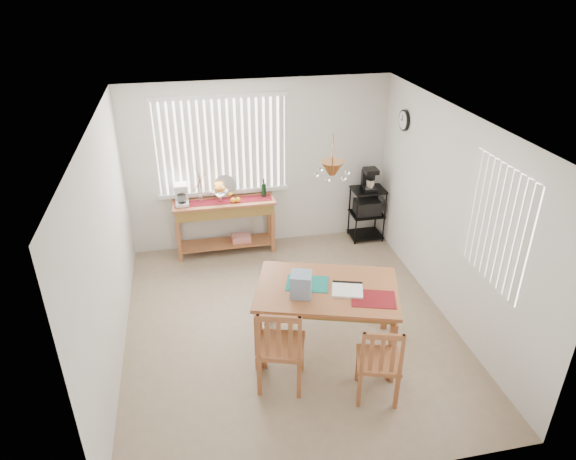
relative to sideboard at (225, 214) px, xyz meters
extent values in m
cube|color=#9D866A|center=(0.58, -2.01, -0.65)|extent=(4.00, 4.50, 0.01)
cube|color=silver|center=(0.58, 0.29, 0.65)|extent=(4.00, 0.10, 2.60)
cube|color=silver|center=(0.58, -4.31, 0.65)|extent=(4.00, 0.10, 2.60)
cube|color=silver|center=(-1.47, -2.01, 0.65)|extent=(0.10, 4.50, 2.60)
cube|color=silver|center=(2.63, -2.01, 0.65)|extent=(0.10, 4.50, 2.60)
cube|color=white|center=(0.58, -2.01, 2.00)|extent=(4.00, 4.50, 0.10)
cube|color=white|center=(0.03, 0.23, 1.00)|extent=(1.90, 0.01, 1.40)
cube|color=white|center=(-0.87, 0.22, 1.00)|extent=(0.07, 0.03, 1.40)
cube|color=white|center=(-0.77, 0.22, 1.00)|extent=(0.07, 0.03, 1.40)
cube|color=white|center=(-0.66, 0.22, 1.00)|extent=(0.07, 0.03, 1.40)
cube|color=white|center=(-0.55, 0.22, 1.00)|extent=(0.07, 0.03, 1.40)
cube|color=white|center=(-0.45, 0.22, 1.00)|extent=(0.07, 0.03, 1.40)
cube|color=white|center=(-0.34, 0.22, 1.00)|extent=(0.07, 0.03, 1.40)
cube|color=white|center=(-0.24, 0.22, 1.00)|extent=(0.07, 0.03, 1.40)
cube|color=white|center=(-0.13, 0.22, 1.00)|extent=(0.07, 0.03, 1.40)
cube|color=white|center=(-0.03, 0.22, 1.00)|extent=(0.07, 0.03, 1.40)
cube|color=white|center=(0.08, 0.22, 1.00)|extent=(0.07, 0.03, 1.40)
cube|color=white|center=(0.18, 0.22, 1.00)|extent=(0.07, 0.03, 1.40)
cube|color=white|center=(0.29, 0.22, 1.00)|extent=(0.07, 0.03, 1.40)
cube|color=white|center=(0.40, 0.22, 1.00)|extent=(0.07, 0.03, 1.40)
cube|color=white|center=(0.50, 0.22, 1.00)|extent=(0.07, 0.03, 1.40)
cube|color=white|center=(0.61, 0.22, 1.00)|extent=(0.07, 0.03, 1.40)
cube|color=white|center=(0.71, 0.22, 1.00)|extent=(0.07, 0.03, 1.40)
cube|color=white|center=(0.82, 0.22, 1.00)|extent=(0.07, 0.03, 1.40)
cube|color=white|center=(0.92, 0.22, 1.00)|extent=(0.07, 0.03, 1.40)
cube|color=white|center=(0.03, 0.21, 0.27)|extent=(1.98, 0.06, 0.06)
cube|color=white|center=(0.03, 0.21, 1.73)|extent=(1.98, 0.06, 0.06)
cube|color=white|center=(2.57, -2.91, 1.00)|extent=(0.01, 1.10, 1.30)
cube|color=white|center=(2.56, -3.41, 1.00)|extent=(0.03, 0.07, 1.30)
cube|color=white|center=(2.56, -3.30, 1.00)|extent=(0.03, 0.07, 1.30)
cube|color=white|center=(2.56, -3.19, 1.00)|extent=(0.03, 0.07, 1.30)
cube|color=white|center=(2.56, -3.08, 1.00)|extent=(0.03, 0.07, 1.30)
cube|color=white|center=(2.56, -2.97, 1.00)|extent=(0.03, 0.07, 1.30)
cube|color=white|center=(2.56, -2.86, 1.00)|extent=(0.03, 0.07, 1.30)
cube|color=white|center=(2.56, -2.75, 1.00)|extent=(0.03, 0.07, 1.30)
cube|color=white|center=(2.56, -2.64, 1.00)|extent=(0.03, 0.07, 1.30)
cube|color=white|center=(2.56, -2.53, 1.00)|extent=(0.03, 0.07, 1.30)
cube|color=white|center=(2.56, -2.42, 1.00)|extent=(0.03, 0.07, 1.30)
cylinder|color=black|center=(2.55, -0.46, 1.43)|extent=(0.04, 0.30, 0.30)
cylinder|color=white|center=(2.53, -0.46, 1.43)|extent=(0.01, 0.25, 0.25)
cylinder|color=brown|center=(0.90, -2.51, 1.78)|extent=(0.01, 0.01, 0.34)
cone|color=brown|center=(0.90, -2.51, 1.60)|extent=(0.24, 0.24, 0.14)
sphere|color=white|center=(1.06, -2.51, 1.54)|extent=(0.05, 0.05, 0.05)
sphere|color=white|center=(0.98, -2.37, 1.54)|extent=(0.05, 0.05, 0.05)
sphere|color=white|center=(0.82, -2.37, 1.54)|extent=(0.05, 0.05, 0.05)
sphere|color=white|center=(0.74, -2.51, 1.54)|extent=(0.05, 0.05, 0.05)
sphere|color=white|center=(0.82, -2.65, 1.54)|extent=(0.05, 0.05, 0.05)
sphere|color=white|center=(0.98, -2.65, 1.54)|extent=(0.05, 0.05, 0.05)
cube|color=#A96439|center=(-0.01, 0.00, 0.20)|extent=(1.53, 0.43, 0.04)
cube|color=olive|center=(-0.01, 0.00, 0.09)|extent=(1.47, 0.39, 0.15)
cube|color=#A96439|center=(-0.73, -0.17, -0.32)|extent=(0.06, 0.06, 0.66)
cube|color=#A96439|center=(0.71, -0.17, -0.32)|extent=(0.06, 0.06, 0.66)
cube|color=#A96439|center=(-0.73, 0.17, -0.32)|extent=(0.06, 0.06, 0.66)
cube|color=#A96439|center=(0.71, 0.17, -0.32)|extent=(0.06, 0.06, 0.66)
cube|color=#A96439|center=(-0.01, 0.00, -0.50)|extent=(1.41, 0.37, 0.03)
cube|color=red|center=(0.23, 0.00, -0.44)|extent=(0.29, 0.21, 0.10)
cube|color=maroon|center=(-0.01, 0.00, 0.22)|extent=(1.45, 0.24, 0.01)
cube|color=white|center=(-0.62, 0.00, 0.24)|extent=(0.19, 0.23, 0.05)
cube|color=white|center=(-0.62, 0.08, 0.36)|extent=(0.19, 0.08, 0.29)
cube|color=white|center=(-0.62, -0.02, 0.52)|extent=(0.19, 0.21, 0.07)
cylinder|color=white|center=(-0.62, -0.03, 0.32)|extent=(0.12, 0.12, 0.12)
cylinder|color=white|center=(-0.06, -0.02, 0.26)|extent=(0.05, 0.05, 0.10)
cone|color=white|center=(-0.06, -0.02, 0.35)|extent=(0.25, 0.25, 0.09)
sphere|color=#D3441C|center=(-0.01, -0.02, 0.43)|extent=(0.08, 0.08, 0.08)
sphere|color=#D3441C|center=(-0.03, 0.02, 0.43)|extent=(0.08, 0.08, 0.08)
sphere|color=#D3441C|center=(-0.08, 0.02, 0.43)|extent=(0.08, 0.08, 0.08)
sphere|color=#D3441C|center=(-0.11, -0.02, 0.43)|extent=(0.08, 0.08, 0.08)
sphere|color=#D3441C|center=(-0.08, -0.06, 0.43)|extent=(0.08, 0.08, 0.08)
sphere|color=#D3441C|center=(-0.03, -0.06, 0.43)|extent=(0.08, 0.08, 0.08)
sphere|color=#FEB00D|center=(0.12, -0.08, 0.25)|extent=(0.08, 0.08, 0.08)
sphere|color=#FEB00D|center=(0.20, -0.08, 0.25)|extent=(0.08, 0.08, 0.08)
cylinder|color=silver|center=(0.04, 0.18, 0.39)|extent=(0.34, 0.09, 0.34)
cylinder|color=white|center=(-0.34, 0.05, 0.28)|extent=(0.08, 0.08, 0.13)
cylinder|color=#4C3823|center=(-0.34, 0.05, 0.56)|extent=(0.08, 0.04, 0.42)
cylinder|color=#4C3823|center=(-0.34, 0.05, 0.59)|extent=(0.13, 0.06, 0.46)
cylinder|color=#4C3823|center=(-0.34, 0.05, 0.54)|extent=(0.17, 0.07, 0.35)
cylinder|color=#4C3823|center=(-0.34, 0.05, 0.61)|extent=(0.05, 0.03, 0.52)
cylinder|color=#4C3823|center=(-0.34, 0.05, 0.53)|extent=(0.21, 0.10, 0.29)
cylinder|color=black|center=(0.61, 0.05, 0.32)|extent=(0.07, 0.07, 0.22)
cylinder|color=black|center=(0.61, 0.05, 0.47)|extent=(0.03, 0.03, 0.08)
cylinder|color=black|center=(2.04, -0.20, -0.21)|extent=(0.02, 0.02, 0.87)
cylinder|color=black|center=(2.51, -0.20, -0.21)|extent=(0.02, 0.02, 0.87)
cylinder|color=black|center=(2.04, 0.17, -0.21)|extent=(0.02, 0.02, 0.87)
cylinder|color=black|center=(2.51, 0.17, -0.21)|extent=(0.02, 0.02, 0.87)
cube|color=black|center=(2.28, -0.01, 0.21)|extent=(0.51, 0.41, 0.03)
cube|color=black|center=(2.28, -0.01, -0.21)|extent=(0.51, 0.41, 0.03)
cube|color=black|center=(2.28, -0.01, -0.58)|extent=(0.51, 0.41, 0.03)
cube|color=black|center=(2.28, -0.01, -0.09)|extent=(0.39, 0.31, 0.22)
cube|color=black|center=(2.28, -0.04, 0.25)|extent=(0.20, 0.25, 0.05)
cube|color=black|center=(2.28, 0.05, 0.38)|extent=(0.20, 0.08, 0.31)
cube|color=black|center=(2.28, -0.04, 0.54)|extent=(0.20, 0.22, 0.07)
cylinder|color=silver|center=(2.28, -0.05, 0.34)|extent=(0.13, 0.13, 0.13)
cube|color=#A96439|center=(0.90, -2.51, 0.17)|extent=(1.79, 1.43, 0.04)
cube|color=olive|center=(0.90, -2.51, 0.11)|extent=(1.65, 1.29, 0.07)
cube|color=#A96439|center=(0.09, -2.72, -0.28)|extent=(0.10, 0.10, 0.73)
cube|color=#A96439|center=(1.46, -3.14, -0.28)|extent=(0.10, 0.10, 0.73)
cube|color=#A96439|center=(0.35, -1.88, -0.28)|extent=(0.10, 0.10, 0.73)
cube|color=#A96439|center=(1.72, -2.31, -0.28)|extent=(0.10, 0.10, 0.73)
cube|color=#167E72|center=(0.71, -2.39, 0.20)|extent=(0.55, 0.46, 0.01)
cube|color=maroon|center=(1.33, -2.82, 0.20)|extent=(0.55, 0.46, 0.01)
cube|color=white|center=(1.10, -2.63, 0.21)|extent=(0.40, 0.36, 0.03)
cube|color=black|center=(1.14, -2.49, 0.21)|extent=(0.33, 0.13, 0.03)
cube|color=#7F98B8|center=(0.59, -2.59, 0.33)|extent=(0.28, 0.28, 0.27)
cube|color=#A96439|center=(0.29, -2.97, -0.15)|extent=(0.60, 0.60, 0.05)
cube|color=#A96439|center=(0.55, -2.83, -0.41)|extent=(0.06, 0.06, 0.47)
cube|color=#A96439|center=(0.16, -2.71, -0.41)|extent=(0.06, 0.06, 0.47)
cube|color=#A96439|center=(0.43, -3.22, -0.41)|extent=(0.06, 0.06, 0.47)
cube|color=#A96439|center=(0.04, -3.11, -0.41)|extent=(0.06, 0.06, 0.47)
cube|color=#A96439|center=(0.43, -3.23, 0.13)|extent=(0.05, 0.05, 0.53)
cube|color=#A96439|center=(0.03, -3.12, 0.13)|extent=(0.05, 0.05, 0.53)
cube|color=#A96439|center=(0.23, -3.17, 0.36)|extent=(0.43, 0.16, 0.07)
cube|color=#A96439|center=(0.34, -3.21, 0.11)|extent=(0.05, 0.03, 0.42)
cube|color=#A96439|center=(0.23, -3.17, 0.11)|extent=(0.05, 0.03, 0.42)
cube|color=#A96439|center=(0.12, -3.14, 0.11)|extent=(0.05, 0.03, 0.42)
cube|color=#A96439|center=(1.23, -3.33, -0.20)|extent=(0.54, 0.54, 0.04)
cube|color=#A96439|center=(1.46, -3.21, -0.43)|extent=(0.05, 0.05, 0.43)
cube|color=#A96439|center=(1.11, -3.10, -0.43)|extent=(0.05, 0.05, 0.43)
cube|color=#A96439|center=(1.36, -3.57, -0.43)|extent=(0.05, 0.05, 0.43)
cube|color=#A96439|center=(1.00, -3.46, -0.43)|extent=(0.05, 0.05, 0.43)
cube|color=#A96439|center=(1.36, -3.58, 0.06)|extent=(0.05, 0.05, 0.48)
cube|color=#A96439|center=(1.00, -3.47, 0.06)|extent=(0.05, 0.05, 0.48)
cube|color=#A96439|center=(1.18, -3.52, 0.27)|extent=(0.39, 0.14, 0.06)
cube|color=#A96439|center=(1.28, -3.55, 0.04)|extent=(0.05, 0.03, 0.38)
cube|color=#A96439|center=(1.18, -3.52, 0.04)|extent=(0.05, 0.03, 0.38)
cube|color=#A96439|center=(1.08, -3.50, 0.04)|extent=(0.05, 0.03, 0.38)
camera|label=1|loc=(-0.48, -7.08, 3.40)|focal=32.00mm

